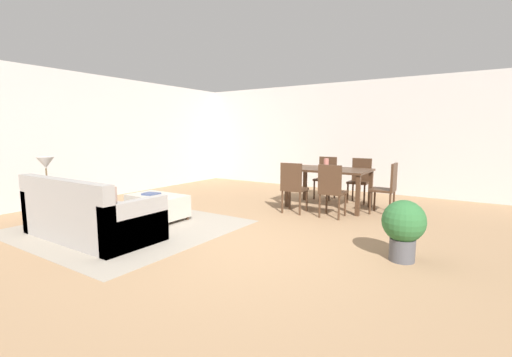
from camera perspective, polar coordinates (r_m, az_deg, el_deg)
name	(u,v)px	position (r m, az deg, el deg)	size (l,w,h in m)	color
ground_plane	(235,243)	(4.63, -3.47, -10.63)	(10.80, 10.80, 0.00)	#9E7A56
wall_back	(355,137)	(8.92, 16.12, 6.68)	(9.00, 0.12, 2.70)	beige
wall_left	(78,138)	(8.19, -27.55, 6.06)	(0.12, 11.00, 2.70)	beige
area_rug	(129,227)	(5.72, -20.40, -7.52)	(3.00, 2.80, 0.01)	gray
couch	(89,217)	(5.32, -26.01, -5.79)	(2.01, 0.94, 0.86)	gray
ottoman_table	(158,205)	(6.01, -16.07, -4.32)	(0.99, 0.58, 0.42)	#B7AD9E
side_table	(48,196)	(6.48, -31.29, -2.55)	(0.40, 0.40, 0.54)	brown
table_lamp	(46,164)	(6.42, -31.61, 2.05)	(0.26, 0.26, 0.52)	brown
dining_table	(329,173)	(6.81, 12.06, 0.83)	(1.52, 0.95, 0.76)	#422B1C
dining_chair_near_left	(293,185)	(6.19, 6.18, -1.07)	(0.43, 0.43, 0.92)	#422B1C
dining_chair_near_right	(331,188)	(5.96, 12.43, -1.55)	(0.41, 0.41, 0.92)	#422B1C
dining_chair_far_left	(326,175)	(7.74, 11.59, 0.56)	(0.41, 0.41, 0.92)	#422B1C
dining_chair_far_right	(360,178)	(7.47, 16.94, 0.14)	(0.40, 0.40, 0.92)	#422B1C
dining_chair_head_east	(388,186)	(6.52, 21.08, -1.10)	(0.41, 0.41, 0.92)	#422B1C
vase_centerpiece	(326,164)	(6.78, 11.60, 2.46)	(0.10, 0.10, 0.20)	#B26659
book_on_ottoman	(151,194)	(6.00, -17.05, -2.47)	(0.26, 0.20, 0.03)	#3F4C72
potted_plant	(404,226)	(4.24, 23.35, -7.22)	(0.48, 0.48, 0.70)	#4C4C51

